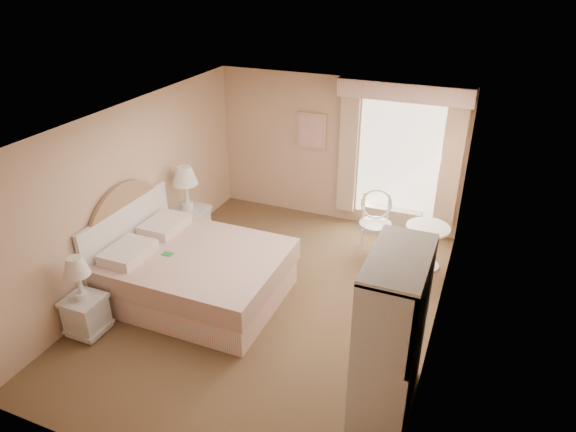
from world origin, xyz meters
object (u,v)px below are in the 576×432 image
at_px(nightstand_near, 84,306).
at_px(cafe_chair, 376,218).
at_px(round_table, 426,240).
at_px(armoire, 390,347).
at_px(bed, 188,270).
at_px(nightstand_far, 189,217).

height_order(nightstand_near, cafe_chair, nightstand_near).
bearing_deg(cafe_chair, round_table, -23.63).
bearing_deg(nightstand_near, cafe_chair, 49.73).
bearing_deg(cafe_chair, armoire, -87.89).
xyz_separation_m(nightstand_near, armoire, (3.65, 0.29, 0.34)).
relative_size(bed, round_table, 3.47).
relative_size(nightstand_near, cafe_chair, 1.05).
distance_m(bed, cafe_chair, 2.95).
bearing_deg(bed, cafe_chair, 45.74).
height_order(nightstand_far, armoire, armoire).
relative_size(bed, nightstand_near, 2.17).
height_order(cafe_chair, armoire, armoire).
relative_size(bed, nightstand_far, 1.75).
distance_m(round_table, cafe_chair, 0.83).
distance_m(nightstand_near, armoire, 3.68).
distance_m(bed, armoire, 3.07).
xyz_separation_m(nightstand_near, nightstand_far, (0.00, 2.36, 0.10)).
relative_size(round_table, armoire, 0.37).
relative_size(nightstand_far, cafe_chair, 1.31).
bearing_deg(armoire, nightstand_near, -175.39).
bearing_deg(nightstand_far, bed, -58.24).
bearing_deg(cafe_chair, nightstand_near, -144.41).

